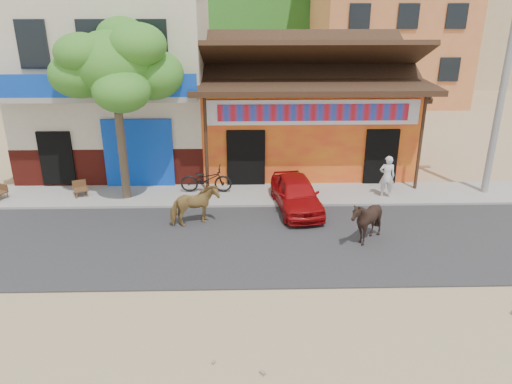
# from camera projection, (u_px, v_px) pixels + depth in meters

# --- Properties ---
(ground) EXTENTS (120.00, 120.00, 0.00)m
(ground) POSITION_uv_depth(u_px,v_px,m) (264.00, 290.00, 12.32)
(ground) COLOR #9E825B
(ground) RESTS_ON ground
(road) EXTENTS (60.00, 5.00, 0.04)m
(road) POSITION_uv_depth(u_px,v_px,m) (261.00, 242.00, 14.63)
(road) COLOR #28282B
(road) RESTS_ON ground
(sidewalk) EXTENTS (60.00, 2.00, 0.12)m
(sidewalk) POSITION_uv_depth(u_px,v_px,m) (258.00, 195.00, 17.86)
(sidewalk) COLOR gray
(sidewalk) RESTS_ON ground
(dance_club) EXTENTS (8.00, 6.00, 3.60)m
(dance_club) POSITION_uv_depth(u_px,v_px,m) (302.00, 120.00, 20.95)
(dance_club) COLOR orange
(dance_club) RESTS_ON ground
(cafe_building) EXTENTS (7.00, 6.00, 7.00)m
(cafe_building) POSITION_uv_depth(u_px,v_px,m) (119.00, 80.00, 20.15)
(cafe_building) COLOR beige
(cafe_building) RESTS_ON ground
(apartment_front) EXTENTS (9.00, 9.00, 12.00)m
(apartment_front) POSITION_uv_depth(u_px,v_px,m) (388.00, 5.00, 32.51)
(apartment_front) COLOR #CC723F
(apartment_front) RESTS_ON ground
(apartment_rear) EXTENTS (8.00, 8.00, 10.00)m
(apartment_rear) POSITION_uv_depth(u_px,v_px,m) (481.00, 16.00, 38.65)
(apartment_rear) COLOR tan
(apartment_rear) RESTS_ON ground
(tree) EXTENTS (3.00, 3.00, 6.00)m
(tree) POSITION_uv_depth(u_px,v_px,m) (118.00, 113.00, 16.42)
(tree) COLOR #2D721E
(tree) RESTS_ON sidewalk
(utility_pole) EXTENTS (0.24, 0.24, 8.00)m
(utility_pole) POSITION_uv_depth(u_px,v_px,m) (505.00, 80.00, 16.52)
(utility_pole) COLOR gray
(utility_pole) RESTS_ON sidewalk
(cow_tan) EXTENTS (1.64, 1.25, 1.26)m
(cow_tan) POSITION_uv_depth(u_px,v_px,m) (194.00, 206.00, 15.45)
(cow_tan) COLOR olive
(cow_tan) RESTS_ON road
(cow_dark) EXTENTS (1.31, 1.19, 1.36)m
(cow_dark) POSITION_uv_depth(u_px,v_px,m) (366.00, 221.00, 14.33)
(cow_dark) COLOR black
(cow_dark) RESTS_ON road
(red_car) EXTENTS (1.76, 3.45, 1.12)m
(red_car) POSITION_uv_depth(u_px,v_px,m) (296.00, 194.00, 16.57)
(red_car) COLOR #A10B0D
(red_car) RESTS_ON road
(scooter) EXTENTS (1.85, 0.69, 0.96)m
(scooter) POSITION_uv_depth(u_px,v_px,m) (206.00, 179.00, 17.82)
(scooter) COLOR black
(scooter) RESTS_ON sidewalk
(pedestrian) EXTENTS (0.58, 0.41, 1.49)m
(pedestrian) POSITION_uv_depth(u_px,v_px,m) (387.00, 176.00, 17.34)
(pedestrian) COLOR silver
(pedestrian) RESTS_ON sidewalk
(cafe_chair_right) EXTENTS (0.62, 0.62, 1.00)m
(cafe_chair_right) POSITION_uv_depth(u_px,v_px,m) (80.00, 183.00, 17.46)
(cafe_chair_right) COLOR #4A2418
(cafe_chair_right) RESTS_ON sidewalk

